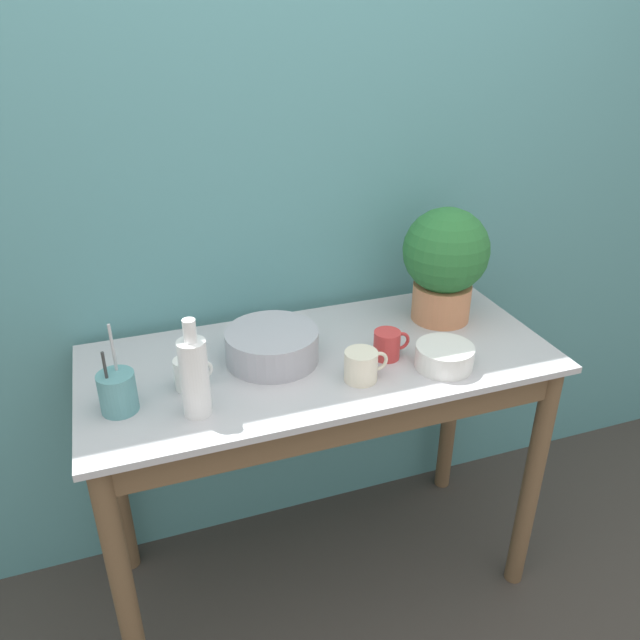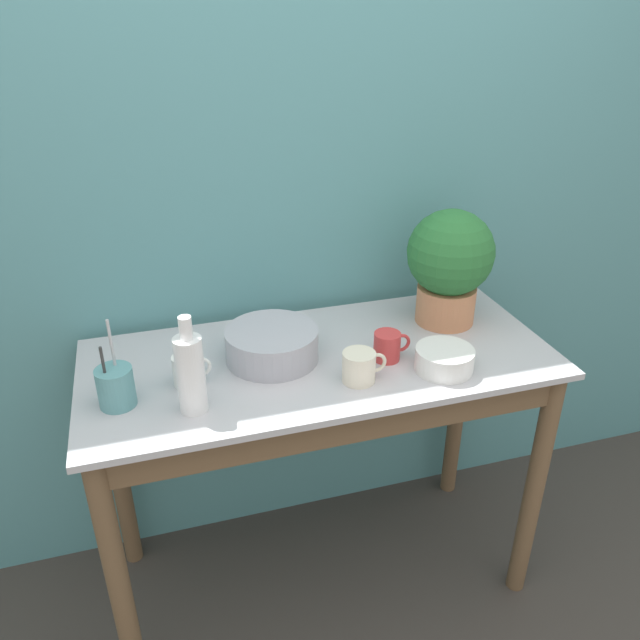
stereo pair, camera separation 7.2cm
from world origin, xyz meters
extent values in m
cube|color=teal|center=(0.00, 0.67, 1.20)|extent=(6.00, 0.05, 2.40)
cylinder|color=brown|center=(-0.64, 0.05, 0.44)|extent=(0.06, 0.06, 0.87)
cylinder|color=brown|center=(0.64, 0.05, 0.44)|extent=(0.06, 0.06, 0.87)
cylinder|color=brown|center=(-0.64, 0.56, 0.44)|extent=(0.06, 0.06, 0.87)
cylinder|color=brown|center=(0.64, 0.56, 0.44)|extent=(0.06, 0.06, 0.87)
cube|color=brown|center=(0.00, 0.05, 0.82)|extent=(1.27, 0.02, 0.10)
cube|color=#B2B2B7|center=(0.00, 0.31, 0.88)|extent=(1.37, 0.61, 0.02)
cylinder|color=tan|center=(0.45, 0.41, 0.96)|extent=(0.19, 0.19, 0.12)
sphere|color=#286B33|center=(0.45, 0.41, 1.13)|extent=(0.27, 0.27, 0.27)
cylinder|color=#A8A8B2|center=(-0.14, 0.33, 0.94)|extent=(0.27, 0.27, 0.09)
cylinder|color=white|center=(-0.38, 0.14, 1.00)|extent=(0.07, 0.07, 0.21)
cylinder|color=white|center=(-0.38, 0.14, 1.13)|extent=(0.03, 0.03, 0.06)
cylinder|color=white|center=(-0.39, 0.27, 0.94)|extent=(0.07, 0.07, 0.09)
torus|color=white|center=(-0.35, 0.27, 0.94)|extent=(0.06, 0.01, 0.06)
cylinder|color=#C63838|center=(0.18, 0.24, 0.94)|extent=(0.08, 0.08, 0.08)
torus|color=#C63838|center=(0.22, 0.24, 0.94)|extent=(0.06, 0.01, 0.06)
cylinder|color=beige|center=(0.06, 0.15, 0.94)|extent=(0.09, 0.09, 0.09)
torus|color=beige|center=(0.11, 0.15, 0.94)|extent=(0.06, 0.01, 0.06)
cylinder|color=silver|center=(0.31, 0.14, 0.93)|extent=(0.17, 0.17, 0.07)
cylinder|color=#569399|center=(-0.57, 0.22, 0.95)|extent=(0.09, 0.09, 0.11)
cylinder|color=#B7B7BC|center=(-0.56, 0.24, 1.01)|extent=(0.01, 0.02, 0.24)
cylinder|color=#333333|center=(-0.59, 0.21, 0.98)|extent=(0.01, 0.01, 0.18)
camera|label=1|loc=(-0.52, -1.18, 1.83)|focal=35.00mm
camera|label=2|loc=(-0.45, -1.20, 1.83)|focal=35.00mm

